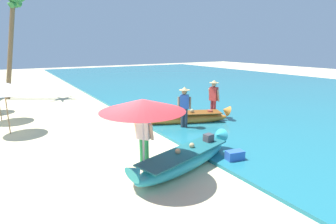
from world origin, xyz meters
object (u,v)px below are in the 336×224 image
person_tourist_customer (144,136)px  patio_umbrella_large (143,106)px  boat_orange_midground (181,118)px  person_vendor_hatted (184,105)px  person_vendor_assistant (214,97)px  palm_tree_leaning_seaward (13,10)px  cooler_box (235,157)px  boat_cyan_foreground (185,159)px

person_tourist_customer → patio_umbrella_large: patio_umbrella_large is taller
boat_orange_midground → person_vendor_hatted: person_vendor_hatted is taller
person_vendor_assistant → palm_tree_leaning_seaward: palm_tree_leaning_seaward is taller
palm_tree_leaning_seaward → cooler_box: palm_tree_leaning_seaward is taller
boat_orange_midground → patio_umbrella_large: 5.55m
patio_umbrella_large → palm_tree_leaning_seaward: size_ratio=0.31×
cooler_box → person_vendor_hatted: bearing=91.6°
person_vendor_hatted → cooler_box: (-0.58, -3.51, -0.85)m
boat_orange_midground → person_vendor_assistant: (1.76, -0.09, 0.79)m
boat_orange_midground → person_tourist_customer: size_ratio=2.74×
boat_cyan_foreground → person_tourist_customer: bearing=138.2°
patio_umbrella_large → person_vendor_hatted: bearing=42.6°
boat_cyan_foreground → cooler_box: bearing=-14.5°
boat_cyan_foreground → person_vendor_assistant: 5.66m
patio_umbrella_large → cooler_box: bearing=-8.4°
boat_cyan_foreground → person_vendor_hatted: size_ratio=2.21×
boat_cyan_foreground → palm_tree_leaning_seaward: size_ratio=0.57×
cooler_box → person_tourist_customer: bearing=164.8°
person_vendor_assistant → cooler_box: bearing=-122.7°
boat_cyan_foreground → cooler_box: boat_cyan_foreground is taller
person_vendor_assistant → person_tourist_customer: bearing=-149.7°
person_tourist_customer → patio_umbrella_large: bearing=-116.7°
person_vendor_hatted → person_tourist_customer: bearing=-141.9°
person_vendor_hatted → patio_umbrella_large: size_ratio=0.84×
person_tourist_customer → palm_tree_leaning_seaward: palm_tree_leaning_seaward is taller
boat_cyan_foreground → cooler_box: 1.58m
boat_cyan_foreground → cooler_box: size_ratio=7.50×
person_tourist_customer → palm_tree_leaning_seaward: bearing=99.1°
person_vendor_assistant → patio_umbrella_large: bearing=-145.7°
boat_orange_midground → palm_tree_leaning_seaward: palm_tree_leaning_seaward is taller
boat_cyan_foreground → palm_tree_leaning_seaward: bearing=102.0°
boat_cyan_foreground → palm_tree_leaning_seaward: 15.79m
person_vendor_hatted → person_vendor_assistant: bearing=16.7°
person_tourist_customer → cooler_box: 2.77m
boat_cyan_foreground → patio_umbrella_large: 2.09m
boat_cyan_foreground → boat_orange_midground: boat_cyan_foreground is taller
boat_orange_midground → person_vendor_assistant: 1.93m
person_vendor_hatted → patio_umbrella_large: 4.66m
patio_umbrella_large → cooler_box: size_ratio=4.07×
palm_tree_leaning_seaward → cooler_box: bearing=-72.9°
person_vendor_assistant → cooler_box: person_vendor_assistant is taller
palm_tree_leaning_seaward → cooler_box: (4.61, -14.97, -5.37)m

